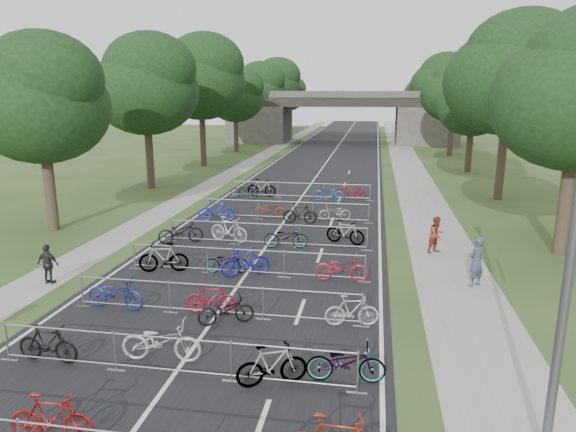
% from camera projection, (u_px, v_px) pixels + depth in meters
% --- Properties ---
extents(road, '(11.00, 140.00, 0.01)m').
position_uv_depth(road, '(331.00, 156.00, 57.38)').
color(road, black).
rests_on(road, ground).
extents(sidewalk_right, '(3.00, 140.00, 0.01)m').
position_uv_depth(sidewalk_right, '(404.00, 157.00, 56.08)').
color(sidewalk_right, gray).
rests_on(sidewalk_right, ground).
extents(sidewalk_left, '(2.00, 140.00, 0.01)m').
position_uv_depth(sidewalk_left, '(266.00, 154.00, 58.60)').
color(sidewalk_left, gray).
rests_on(sidewalk_left, ground).
extents(lane_markings, '(0.12, 140.00, 0.00)m').
position_uv_depth(lane_markings, '(331.00, 156.00, 57.38)').
color(lane_markings, silver).
rests_on(lane_markings, ground).
extents(overpass_bridge, '(31.00, 8.00, 7.05)m').
position_uv_depth(overpass_bridge, '(341.00, 117.00, 70.92)').
color(overpass_bridge, '#3E3C38').
rests_on(overpass_bridge, ground).
extents(lamppost, '(0.61, 0.65, 8.21)m').
position_uv_depth(lamppost, '(574.00, 250.00, 9.04)').
color(lamppost, '#4C4C51').
rests_on(lamppost, ground).
extents(tree_left_0, '(6.72, 6.72, 10.25)m').
position_uv_depth(tree_left_0, '(41.00, 102.00, 25.06)').
color(tree_left_0, '#33261C').
rests_on(tree_left_0, ground).
extents(tree_left_1, '(7.56, 7.56, 11.53)m').
position_uv_depth(tree_left_1, '(146.00, 87.00, 36.36)').
color(tree_left_1, '#33261C').
rests_on(tree_left_1, ground).
extents(tree_right_1, '(8.18, 8.18, 12.47)m').
position_uv_depth(tree_right_1, '(512.00, 77.00, 32.24)').
color(tree_right_1, '#33261C').
rests_on(tree_right_1, ground).
extents(tree_left_2, '(8.40, 8.40, 12.81)m').
position_uv_depth(tree_left_2, '(201.00, 79.00, 47.66)').
color(tree_left_2, '#33261C').
rests_on(tree_left_2, ground).
extents(tree_right_2, '(6.16, 6.16, 9.39)m').
position_uv_depth(tree_right_2, '(474.00, 104.00, 44.20)').
color(tree_right_2, '#33261C').
rests_on(tree_right_2, ground).
extents(tree_left_3, '(6.72, 6.72, 10.25)m').
position_uv_depth(tree_left_3, '(236.00, 96.00, 59.54)').
color(tree_left_3, '#33261C').
rests_on(tree_left_3, ground).
extents(tree_right_3, '(7.17, 7.17, 10.93)m').
position_uv_depth(tree_right_3, '(455.00, 92.00, 55.46)').
color(tree_right_3, '#33261C').
rests_on(tree_right_3, ground).
extents(tree_left_4, '(7.56, 7.56, 11.53)m').
position_uv_depth(tree_left_4, '(259.00, 89.00, 70.85)').
color(tree_left_4, '#33261C').
rests_on(tree_left_4, ground).
extents(tree_right_4, '(8.18, 8.18, 12.47)m').
position_uv_depth(tree_right_4, '(442.00, 84.00, 66.73)').
color(tree_right_4, '#33261C').
rests_on(tree_right_4, ground).
extents(tree_left_5, '(8.40, 8.40, 12.81)m').
position_uv_depth(tree_left_5, '(275.00, 84.00, 82.15)').
color(tree_left_5, '#33261C').
rests_on(tree_left_5, ground).
extents(tree_right_5, '(6.16, 6.16, 9.39)m').
position_uv_depth(tree_right_5, '(432.00, 98.00, 78.69)').
color(tree_right_5, '#33261C').
rests_on(tree_right_5, ground).
extents(tree_left_6, '(6.72, 6.72, 10.25)m').
position_uv_depth(tree_left_6, '(288.00, 94.00, 94.03)').
color(tree_left_6, '#33261C').
rests_on(tree_left_6, ground).
extents(tree_right_6, '(7.17, 7.17, 10.93)m').
position_uv_depth(tree_right_6, '(425.00, 92.00, 89.95)').
color(tree_right_6, '#33261C').
rests_on(tree_right_6, ground).
extents(barrier_row_1, '(9.70, 0.08, 1.10)m').
position_uv_depth(barrier_row_1, '(172.00, 357.00, 12.81)').
color(barrier_row_1, '#979A9F').
rests_on(barrier_row_1, ground).
extents(barrier_row_2, '(9.70, 0.08, 1.10)m').
position_uv_depth(barrier_row_2, '(216.00, 300.00, 16.25)').
color(barrier_row_2, '#979A9F').
rests_on(barrier_row_2, ground).
extents(barrier_row_3, '(9.70, 0.08, 1.10)m').
position_uv_depth(barrier_row_3, '(245.00, 262.00, 19.89)').
color(barrier_row_3, '#979A9F').
rests_on(barrier_row_3, ground).
extents(barrier_row_4, '(9.70, 0.08, 1.10)m').
position_uv_depth(barrier_row_4, '(267.00, 235.00, 23.73)').
color(barrier_row_4, '#979A9F').
rests_on(barrier_row_4, ground).
extents(barrier_row_5, '(9.70, 0.08, 1.10)m').
position_uv_depth(barrier_row_5, '(285.00, 211.00, 28.52)').
color(barrier_row_5, '#979A9F').
rests_on(barrier_row_5, ground).
extents(barrier_row_6, '(9.70, 0.08, 1.10)m').
position_uv_depth(barrier_row_6, '(301.00, 191.00, 34.26)').
color(barrier_row_6, '#979A9F').
rests_on(barrier_row_6, ground).
extents(bike_1, '(1.85, 0.63, 1.09)m').
position_uv_depth(bike_1, '(52.00, 419.00, 10.38)').
color(bike_1, maroon).
rests_on(bike_1, ground).
extents(bike_4, '(1.77, 0.57, 1.05)m').
position_uv_depth(bike_4, '(48.00, 344.00, 13.49)').
color(bike_4, black).
rests_on(bike_4, ground).
extents(bike_5, '(2.20, 0.91, 1.13)m').
position_uv_depth(bike_5, '(161.00, 341.00, 13.55)').
color(bike_5, '#B9BAC1').
rests_on(bike_5, ground).
extents(bike_6, '(1.83, 1.18, 1.07)m').
position_uv_depth(bike_6, '(272.00, 365.00, 12.42)').
color(bike_6, '#979A9F').
rests_on(bike_6, ground).
extents(bike_7, '(2.01, 0.84, 1.03)m').
position_uv_depth(bike_7, '(346.00, 363.00, 12.59)').
color(bike_7, '#979A9F').
rests_on(bike_7, ground).
extents(bike_8, '(2.07, 0.85, 1.06)m').
position_uv_depth(bike_8, '(115.00, 293.00, 16.87)').
color(bike_8, navy).
rests_on(bike_8, ground).
extents(bike_9, '(1.75, 0.65, 1.02)m').
position_uv_depth(bike_9, '(211.00, 299.00, 16.47)').
color(bike_9, maroon).
rests_on(bike_9, ground).
extents(bike_10, '(1.83, 1.27, 0.91)m').
position_uv_depth(bike_10, '(226.00, 310.00, 15.73)').
color(bike_10, black).
rests_on(bike_10, ground).
extents(bike_11, '(1.72, 0.76, 1.00)m').
position_uv_depth(bike_11, '(352.00, 311.00, 15.59)').
color(bike_11, '#AFAEB6').
rests_on(bike_11, ground).
extents(bike_12, '(2.03, 1.01, 1.17)m').
position_uv_depth(bike_12, '(164.00, 258.00, 20.27)').
color(bike_12, '#979A9F').
rests_on(bike_12, ground).
extents(bike_13, '(1.79, 0.91, 0.90)m').
position_uv_depth(bike_13, '(226.00, 262.00, 20.22)').
color(bike_13, '#979A9F').
rests_on(bike_13, ground).
extents(bike_14, '(1.96, 1.42, 1.17)m').
position_uv_depth(bike_14, '(245.00, 262.00, 19.83)').
color(bike_14, navy).
rests_on(bike_14, ground).
extents(bike_15, '(2.04, 0.75, 1.06)m').
position_uv_depth(bike_15, '(341.00, 268.00, 19.29)').
color(bike_15, maroon).
rests_on(bike_15, ground).
extents(bike_16, '(2.20, 1.54, 1.10)m').
position_uv_depth(bike_16, '(181.00, 232.00, 24.16)').
color(bike_16, black).
rests_on(bike_16, ground).
extents(bike_17, '(2.11, 1.15, 1.22)m').
position_uv_depth(bike_17, '(229.00, 230.00, 24.34)').
color(bike_17, '#B6B5BD').
rests_on(bike_17, ground).
extents(bike_18, '(2.06, 0.93, 1.04)m').
position_uv_depth(bike_18, '(286.00, 237.00, 23.40)').
color(bike_18, '#979A9F').
rests_on(bike_18, ground).
extents(bike_19, '(1.97, 1.10, 1.14)m').
position_uv_depth(bike_19, '(345.00, 232.00, 24.03)').
color(bike_19, '#979A9F').
rests_on(bike_19, ground).
extents(bike_20, '(2.12, 1.10, 1.23)m').
position_uv_depth(bike_20, '(217.00, 210.00, 28.23)').
color(bike_20, navy).
rests_on(bike_20, ground).
extents(bike_21, '(1.86, 0.78, 0.95)m').
position_uv_depth(bike_21, '(270.00, 209.00, 29.07)').
color(bike_21, maroon).
rests_on(bike_21, ground).
extents(bike_22, '(1.86, 0.53, 1.12)m').
position_uv_depth(bike_22, '(300.00, 214.00, 27.74)').
color(bike_22, black).
rests_on(bike_22, ground).
extents(bike_23, '(1.85, 0.94, 0.93)m').
position_uv_depth(bike_23, '(335.00, 212.00, 28.46)').
color(bike_23, gray).
rests_on(bike_23, ground).
extents(bike_24, '(1.94, 0.86, 0.99)m').
position_uv_depth(bike_24, '(244.00, 191.00, 34.50)').
color(bike_24, '#979A9F').
rests_on(bike_24, ground).
extents(bike_25, '(2.02, 0.67, 1.20)m').
position_uv_depth(bike_25, '(262.00, 188.00, 34.94)').
color(bike_25, '#979A9F').
rests_on(bike_25, ground).
extents(bike_26, '(2.10, 0.79, 1.09)m').
position_uv_depth(bike_26, '(329.00, 193.00, 33.37)').
color(bike_26, navy).
rests_on(bike_26, ground).
extents(bike_27, '(2.00, 0.81, 1.17)m').
position_uv_depth(bike_27, '(352.00, 190.00, 34.25)').
color(bike_27, maroon).
rests_on(bike_27, ground).
extents(pedestrian_a, '(0.82, 0.79, 1.89)m').
position_uv_depth(pedestrian_a, '(476.00, 262.00, 18.70)').
color(pedestrian_a, '#363D51').
rests_on(pedestrian_a, ground).
extents(pedestrian_b, '(1.01, 0.98, 1.64)m').
position_uv_depth(pedestrian_b, '(437.00, 235.00, 22.66)').
color(pedestrian_b, maroon).
rests_on(pedestrian_b, ground).
extents(pedestrian_c, '(0.92, 0.46, 1.52)m').
position_uv_depth(pedestrian_c, '(48.00, 264.00, 18.98)').
color(pedestrian_c, black).
rests_on(pedestrian_c, ground).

